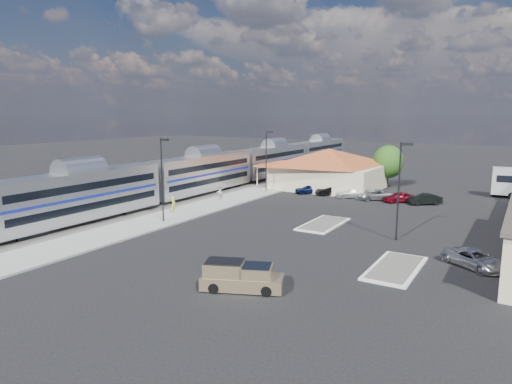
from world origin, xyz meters
The scene contains 22 objects.
ground centered at (0.00, 0.00, 0.00)m, with size 280.00×280.00×0.00m, color black.
railbed centered at (-21.00, 8.00, 0.06)m, with size 16.00×100.00×0.12m, color #4C4944.
platform centered at (-12.00, 6.00, 0.09)m, with size 5.50×92.00×0.18m, color gray.
passenger_train centered at (-18.00, 10.31, 2.87)m, with size 3.00×104.00×5.55m.
freight_cars centered at (-24.00, 3.41, 1.93)m, with size 2.80×46.00×4.00m.
station_depot centered at (-4.56, 24.00, 3.13)m, with size 18.35×12.24×6.20m.
traffic_island_south centered at (4.00, 2.00, 0.10)m, with size 3.30×7.50×0.21m.
traffic_island_north centered at (14.00, -8.00, 0.10)m, with size 3.30×7.50×0.21m.
lamp_plat_s centered at (-10.90, -6.00, 5.34)m, with size 1.08×0.25×9.00m.
lamp_plat_n centered at (-10.90, 16.00, 5.34)m, with size 1.08×0.25×9.00m.
lamp_lot centered at (12.10, 0.00, 5.34)m, with size 1.08×0.25×9.00m.
tree_depot centered at (3.00, 30.00, 4.02)m, with size 4.71×4.71×6.63m.
pickup_truck centered at (6.31, -17.34, 0.88)m, with size 5.72×3.89×1.86m.
suv centered at (19.01, -4.58, 0.69)m, with size 2.28×4.93×1.37m, color #ABADB4.
person_a centered at (-12.82, -2.29, 1.12)m, with size 0.68×0.45×1.88m, color #CCD843.
person_b centered at (-13.31, 7.45, 1.09)m, with size 0.89×0.69×1.83m, color beige.
parked_car_a centered at (-5.16, 18.28, 0.69)m, with size 1.62×4.02×1.37m, color #0B1439.
parked_car_b centered at (-1.96, 18.58, 0.68)m, with size 1.44×4.13×1.36m, color black.
parked_car_c centered at (1.24, 18.28, 0.65)m, with size 1.83×4.49×1.30m, color silver.
parked_car_d centered at (4.44, 18.58, 0.68)m, with size 2.24×4.86×1.35m, color gray.
parked_car_e centered at (7.64, 18.28, 0.70)m, with size 1.65×4.09×1.39m, color maroon.
parked_car_f centered at (10.84, 18.58, 0.70)m, with size 1.49×4.26×1.40m, color black.
Camera 1 is at (21.93, -41.45, 11.61)m, focal length 32.00 mm.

